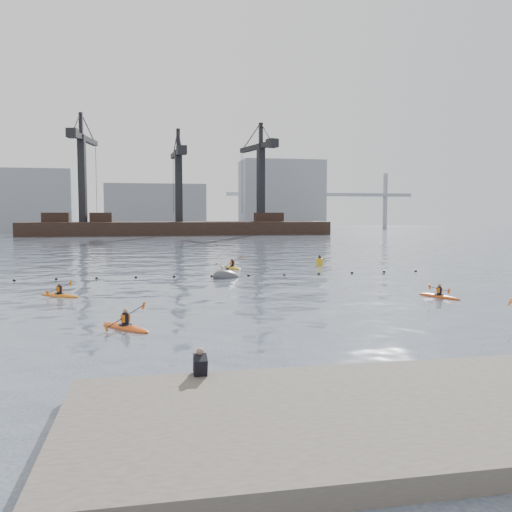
# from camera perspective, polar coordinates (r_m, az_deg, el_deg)

# --- Properties ---
(ground) EXTENTS (400.00, 400.00, 0.00)m
(ground) POSITION_cam_1_polar(r_m,az_deg,el_deg) (22.60, 6.93, -8.58)
(ground) COLOR #374251
(ground) RESTS_ON ground
(quay) EXTENTS (18.00, 7.12, 1.77)m
(quay) POSITION_cam_1_polar(r_m,az_deg,el_deg) (14.66, 18.28, -16.09)
(quay) COLOR #4C443D
(quay) RESTS_ON ground
(float_line) EXTENTS (33.24, 0.73, 0.24)m
(float_line) POSITION_cam_1_polar(r_m,az_deg,el_deg) (44.21, -2.76, -2.09)
(float_line) COLOR black
(float_line) RESTS_ON ground
(barge_pier) EXTENTS (72.00, 19.30, 29.50)m
(barge_pier) POSITION_cam_1_polar(r_m,az_deg,el_deg) (131.12, -8.20, 3.06)
(barge_pier) COLOR black
(barge_pier) RESTS_ON ground
(skyline) EXTENTS (141.00, 28.00, 22.00)m
(skyline) POSITION_cam_1_polar(r_m,az_deg,el_deg) (171.49, -8.09, 5.85)
(skyline) COLOR gray
(skyline) RESTS_ON ground
(kayaker_0) EXTENTS (2.49, 2.87, 1.18)m
(kayaker_0) POSITION_cam_1_polar(r_m,az_deg,el_deg) (24.91, -13.57, -7.21)
(kayaker_0) COLOR #DC5114
(kayaker_0) RESTS_ON ground
(kayaker_2) EXTENTS (2.79, 2.26, 0.98)m
(kayaker_2) POSITION_cam_1_polar(r_m,az_deg,el_deg) (35.64, -19.98, -3.85)
(kayaker_2) COLOR orange
(kayaker_2) RESTS_ON ground
(kayaker_3) EXTENTS (1.94, 2.93, 1.26)m
(kayaker_3) POSITION_cam_1_polar(r_m,az_deg,el_deg) (43.96, -3.03, -2.05)
(kayaker_3) COLOR #C28816
(kayaker_3) RESTS_ON ground
(kayaker_4) EXTENTS (1.89, 2.95, 0.99)m
(kayaker_4) POSITION_cam_1_polar(r_m,az_deg,el_deg) (34.92, 18.73, -3.99)
(kayaker_4) COLOR #C34812
(kayaker_4) RESTS_ON ground
(kayaker_5) EXTENTS (2.28, 3.37, 1.36)m
(kayaker_5) POSITION_cam_1_polar(r_m,az_deg,el_deg) (50.48, -2.51, -1.18)
(kayaker_5) COLOR gold
(kayaker_5) RESTS_ON ground
(mooring_buoy) EXTENTS (2.99, 2.37, 1.70)m
(mooring_buoy) POSITION_cam_1_polar(r_m,az_deg,el_deg) (43.09, -3.11, -2.30)
(mooring_buoy) COLOR #383A3D
(mooring_buoy) RESTS_ON ground
(nav_buoy) EXTENTS (0.66, 0.66, 1.20)m
(nav_buoy) POSITION_cam_1_polar(r_m,az_deg,el_deg) (53.82, 6.71, -0.58)
(nav_buoy) COLOR gold
(nav_buoy) RESTS_ON ground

